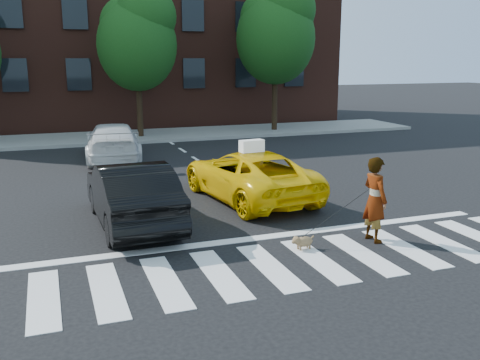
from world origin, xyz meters
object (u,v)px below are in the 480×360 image
object	(u,v)px
black_sedan	(132,194)
white_suv	(113,142)
tree_right	(276,28)
woman	(375,199)
taxi	(249,175)
dog	(302,242)
tree_mid	(137,35)

from	to	relation	value
black_sedan	white_suv	xyz separation A→B (m)	(0.60, 8.41, -0.04)
tree_right	woman	bearing A→B (deg)	-106.60
tree_right	woman	world-z (taller)	tree_right
tree_right	black_sedan	world-z (taller)	tree_right
white_suv	black_sedan	bearing A→B (deg)	92.00
taxi	dog	world-z (taller)	taxi
black_sedan	woman	world-z (taller)	woman
tree_right	black_sedan	xyz separation A→B (m)	(-9.53, -13.47, -4.52)
taxi	dog	bearing A→B (deg)	76.88
tree_mid	black_sedan	xyz separation A→B (m)	(-2.53, -13.47, -4.11)
tree_right	taxi	distance (m)	14.42
tree_mid	woman	bearing A→B (deg)	-82.63
tree_mid	black_sedan	bearing A→B (deg)	-100.66
tree_mid	taxi	distance (m)	12.94
taxi	dog	distance (m)	4.20
tree_right	taxi	bearing A→B (deg)	-116.67
white_suv	woman	size ratio (longest dim) A/B	2.67
tree_right	black_sedan	bearing A→B (deg)	-125.30
tree_mid	dog	size ratio (longest dim) A/B	13.35
black_sedan	white_suv	world-z (taller)	black_sedan
tree_right	white_suv	distance (m)	11.23
tree_right	white_suv	world-z (taller)	tree_right
tree_mid	tree_right	xyz separation A→B (m)	(7.00, -0.00, 0.41)
tree_mid	taxi	bearing A→B (deg)	-85.94
tree_mid	white_suv	bearing A→B (deg)	-110.95
black_sedan	dog	bearing A→B (deg)	133.95
black_sedan	woman	bearing A→B (deg)	146.18
taxi	dog	size ratio (longest dim) A/B	9.19
tree_mid	dog	bearing A→B (deg)	-88.45
white_suv	taxi	bearing A→B (deg)	117.44
dog	white_suv	bearing A→B (deg)	96.41
black_sedan	white_suv	bearing A→B (deg)	-95.88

